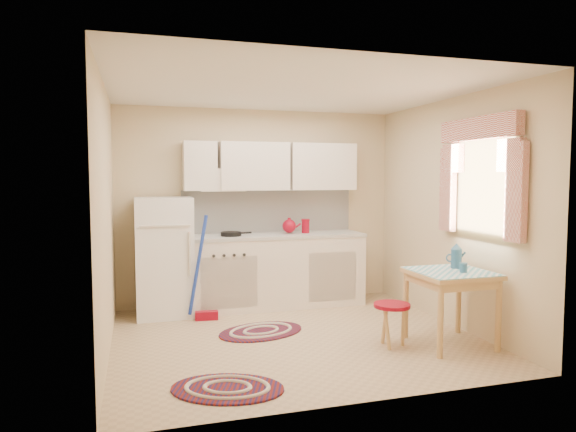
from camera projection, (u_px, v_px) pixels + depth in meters
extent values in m
plane|color=tan|center=(295.00, 337.00, 5.25)|extent=(3.60, 3.60, 0.00)
cube|color=silver|center=(296.00, 89.00, 5.06)|extent=(3.60, 3.20, 0.04)
cube|color=#CEB68B|center=(259.00, 207.00, 6.68)|extent=(3.60, 0.04, 2.50)
cube|color=#CEB68B|center=(363.00, 232.00, 3.62)|extent=(3.60, 0.04, 2.50)
cube|color=#CEB68B|center=(106.00, 220.00, 4.64)|extent=(0.04, 3.20, 2.50)
cube|color=#CEB68B|center=(451.00, 212.00, 5.66)|extent=(0.04, 3.20, 2.50)
cube|color=white|center=(269.00, 211.00, 6.71)|extent=(2.25, 0.03, 0.55)
cube|color=white|center=(271.00, 167.00, 6.52)|extent=(2.25, 0.33, 0.60)
cube|color=white|center=(482.00, 186.00, 5.11)|extent=(0.04, 0.85, 0.95)
cube|color=white|center=(164.00, 257.00, 6.04)|extent=(0.65, 0.60, 1.40)
cube|color=white|center=(274.00, 272.00, 6.49)|extent=(2.25, 0.60, 0.88)
cube|color=#B6B4AC|center=(274.00, 236.00, 6.46)|extent=(2.27, 0.62, 0.04)
cylinder|color=black|center=(231.00, 234.00, 6.25)|extent=(0.29, 0.29, 0.05)
cylinder|color=maroon|center=(306.00, 227.00, 6.57)|extent=(0.10, 0.10, 0.16)
cube|color=#DBB06D|center=(450.00, 308.00, 5.00)|extent=(0.72, 0.72, 0.72)
cylinder|color=maroon|center=(392.00, 325.00, 4.95)|extent=(0.40, 0.40, 0.42)
cylinder|color=#2A5A80|center=(463.00, 268.00, 4.89)|extent=(0.07, 0.07, 0.10)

